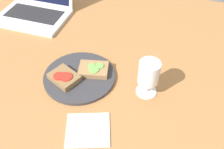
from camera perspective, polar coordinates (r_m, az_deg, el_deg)
The scene contains 7 objects.
wooden_table at distance 92.95cm, azimuth -6.07°, elevation -0.56°, with size 140.00×140.00×3.00cm, color #9E6B3D.
plate at distance 90.40cm, azimuth -7.43°, elevation -0.46°, with size 25.68×25.68×1.20cm, color #333338.
sandwich_with_tomato at distance 88.49cm, azimuth -10.88°, elevation -0.63°, with size 12.24×11.06×2.61cm.
sandwich_with_cucumber at distance 90.14cm, azimuth -4.23°, elevation 1.19°, with size 11.96×9.96×2.39cm.
wine_glass at distance 80.09cm, azimuth 8.39°, elevation 0.13°, with size 7.03×7.03×13.24cm.
laptop at distance 126.71cm, azimuth -17.07°, elevation 14.76°, with size 32.00×27.08×21.39cm.
napkin at distance 76.66cm, azimuth -5.52°, elevation -12.45°, with size 13.00×11.81×0.40cm, color white.
Camera 1 is at (29.15, -58.38, 67.70)cm, focal length 40.00 mm.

